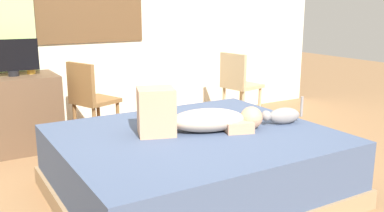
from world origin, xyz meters
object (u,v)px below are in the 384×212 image
Objects in this scene: chair_by_desk at (90,97)px; chair_spare at (238,83)px; tv_monitor at (12,57)px; bed at (194,165)px; cat at (282,116)px; cup at (31,69)px; desk at (11,114)px; person_lying at (195,117)px.

chair_by_desk is 1.77m from chair_spare.
tv_monitor reaches higher than chair_spare.
tv_monitor reaches higher than bed.
cup reaches higher than cat.
cat is at bearing -48.23° from desk.
cat is 0.39× the size of desk.
tv_monitor is at bearing 130.72° from cat.
cup is (-0.79, 1.83, 0.18)m from person_lying.
person_lying is 1.08× the size of chair_by_desk.
person_lying is at bearing -78.41° from chair_by_desk.
chair_by_desk is (0.48, -0.31, -0.28)m from cup.
tv_monitor is 5.40× the size of cup.
chair_by_desk is at bearing 101.59° from person_lying.
person_lying reaches higher than cat.
desk is (-1.02, 1.77, -0.24)m from person_lying.
tv_monitor is at bearing -0.00° from desk.
chair_by_desk is (-0.31, 1.51, -0.10)m from person_lying.
chair_spare is at bearing 44.22° from person_lying.
chair_by_desk is at bearing 121.16° from cat.
person_lying is at bearing -61.51° from tv_monitor.
chair_spare is at bearing -3.16° from chair_by_desk.
person_lying is 1.55m from chair_by_desk.
cat is 1.96m from chair_by_desk.
chair_spare is at bearing 64.54° from cat.
cat reaches higher than bed.
chair_by_desk is at bearing -21.54° from tv_monitor.
bed is 2.14m from tv_monitor.
chair_by_desk and chair_spare have the same top height.
tv_monitor reaches higher than cat.
chair_by_desk reaches higher than cat.
cup is at bearing 146.70° from chair_by_desk.
bed is 2.08m from cup.
person_lying is 2.03m from chair_spare.
bed is 0.36m from person_lying.
chair_by_desk reaches higher than cup.
chair_spare reaches higher than cup.
chair_spare is at bearing -8.34° from tv_monitor.
cup is 0.10× the size of chair_spare.
person_lying is (0.02, 0.02, 0.36)m from bed.
person_lying is at bearing -59.96° from desk.
bed is 0.80m from cat.
chair_by_desk is at bearing -33.30° from cup.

